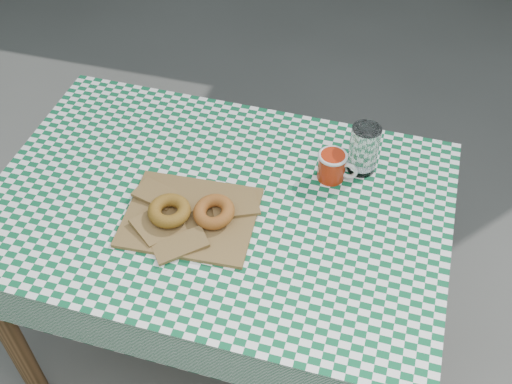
{
  "coord_description": "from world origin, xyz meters",
  "views": [
    {
      "loc": [
        0.23,
        -0.96,
        1.94
      ],
      "look_at": [
        -0.06,
        0.1,
        0.79
      ],
      "focal_mm": 43.64,
      "sensor_mm": 36.0,
      "label": 1
    }
  ],
  "objects_px": {
    "table": "(223,286)",
    "paper_bag": "(190,216)",
    "drinking_glass": "(364,149)",
    "coffee_mug": "(332,166)"
  },
  "relations": [
    {
      "from": "coffee_mug",
      "to": "paper_bag",
      "type": "bearing_deg",
      "value": -135.47
    },
    {
      "from": "drinking_glass",
      "to": "paper_bag",
      "type": "bearing_deg",
      "value": -142.81
    },
    {
      "from": "paper_bag",
      "to": "drinking_glass",
      "type": "xyz_separation_m",
      "value": [
        0.39,
        0.29,
        0.06
      ]
    },
    {
      "from": "table",
      "to": "paper_bag",
      "type": "height_order",
      "value": "paper_bag"
    },
    {
      "from": "paper_bag",
      "to": "table",
      "type": "bearing_deg",
      "value": 57.17
    },
    {
      "from": "table",
      "to": "paper_bag",
      "type": "bearing_deg",
      "value": -121.96
    },
    {
      "from": "table",
      "to": "drinking_glass",
      "type": "height_order",
      "value": "drinking_glass"
    },
    {
      "from": "paper_bag",
      "to": "coffee_mug",
      "type": "relative_size",
      "value": 2.24
    },
    {
      "from": "table",
      "to": "paper_bag",
      "type": "xyz_separation_m",
      "value": [
        -0.05,
        -0.07,
        0.39
      ]
    },
    {
      "from": "paper_bag",
      "to": "coffee_mug",
      "type": "height_order",
      "value": "coffee_mug"
    }
  ]
}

